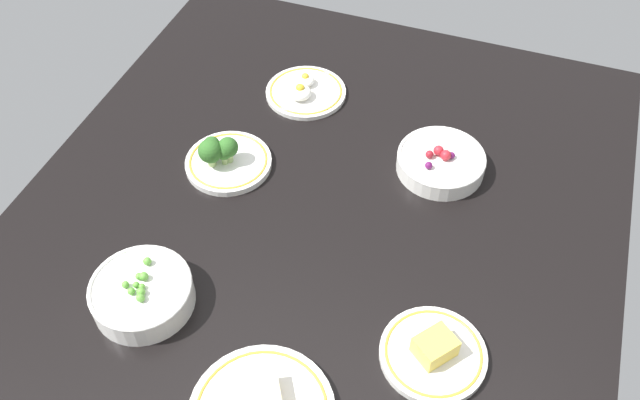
# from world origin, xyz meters

# --- Properties ---
(dining_table) EXTENTS (1.30, 1.15, 0.04)m
(dining_table) POSITION_xyz_m (0.00, 0.00, 0.02)
(dining_table) COLOR black
(dining_table) RESTS_ON ground
(bowl_peas) EXTENTS (0.18, 0.18, 0.06)m
(bowl_peas) POSITION_xyz_m (-0.31, 0.21, 0.07)
(bowl_peas) COLOR white
(bowl_peas) RESTS_ON dining_table
(plate_cheese) EXTENTS (0.18, 0.18, 0.05)m
(plate_cheese) POSITION_xyz_m (-0.24, -0.28, 0.05)
(plate_cheese) COLOR white
(plate_cheese) RESTS_ON dining_table
(plate_broccoli) EXTENTS (0.18, 0.18, 0.08)m
(plate_broccoli) POSITION_xyz_m (0.04, 0.22, 0.06)
(plate_broccoli) COLOR white
(plate_broccoli) RESTS_ON dining_table
(bowl_berries) EXTENTS (0.18, 0.18, 0.06)m
(bowl_berries) POSITION_xyz_m (0.18, -0.20, 0.06)
(bowl_berries) COLOR white
(bowl_berries) RESTS_ON dining_table
(plate_eggs) EXTENTS (0.18, 0.18, 0.05)m
(plate_eggs) POSITION_xyz_m (0.31, 0.15, 0.05)
(plate_eggs) COLOR white
(plate_eggs) RESTS_ON dining_table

